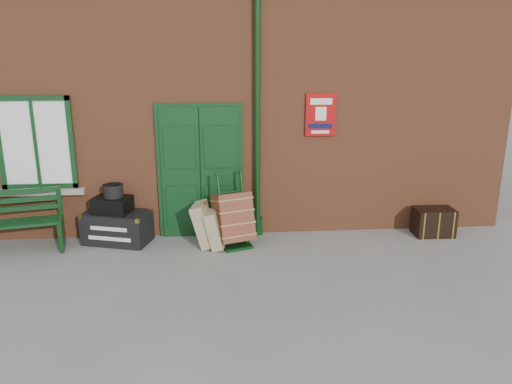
{
  "coord_description": "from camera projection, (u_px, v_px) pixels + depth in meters",
  "views": [
    {
      "loc": [
        -0.02,
        -6.66,
        3.08
      ],
      "look_at": [
        0.56,
        0.6,
        1.0
      ],
      "focal_mm": 35.0,
      "sensor_mm": 36.0,
      "label": 1
    }
  ],
  "objects": [
    {
      "name": "suitcase_front",
      "position": [
        215.0,
        229.0,
        8.0
      ],
      "size": [
        0.39,
        0.5,
        0.63
      ],
      "primitive_type": "cube",
      "rotation": [
        0.0,
        -0.23,
        -0.18
      ],
      "color": "tan",
      "rests_on": "ground"
    },
    {
      "name": "porter_trolley",
      "position": [
        233.0,
        218.0,
        8.08
      ],
      "size": [
        0.74,
        0.76,
        1.17
      ],
      "rotation": [
        0.0,
        0.0,
        0.33
      ],
      "color": "#0C3313",
      "rests_on": "ground"
    },
    {
      "name": "bench",
      "position": [
        7.0,
        221.0,
        7.77
      ],
      "size": [
        1.69,
        0.83,
        1.01
      ],
      "rotation": [
        0.0,
        0.0,
        0.21
      ],
      "color": "#0E3516",
      "rests_on": "ground"
    },
    {
      "name": "suitcase_back",
      "position": [
        204.0,
        224.0,
        8.06
      ],
      "size": [
        0.47,
        0.56,
        0.73
      ],
      "primitive_type": "cube",
      "rotation": [
        0.0,
        -0.28,
        -0.18
      ],
      "color": "tan",
      "rests_on": "ground"
    },
    {
      "name": "houdini_trunk",
      "position": [
        117.0,
        227.0,
        8.23
      ],
      "size": [
        1.16,
        0.85,
        0.52
      ],
      "primitive_type": "cube",
      "rotation": [
        0.0,
        0.0,
        -0.29
      ],
      "color": "black",
      "rests_on": "ground"
    },
    {
      "name": "hatbox",
      "position": [
        113.0,
        191.0,
        8.06
      ],
      "size": [
        0.39,
        0.39,
        0.21
      ],
      "primitive_type": "cylinder",
      "rotation": [
        0.0,
        0.0,
        -0.29
      ],
      "color": "black",
      "rests_on": "strongbox"
    },
    {
      "name": "dark_trunk",
      "position": [
        434.0,
        222.0,
        8.57
      ],
      "size": [
        0.66,
        0.43,
        0.47
      ],
      "primitive_type": "cube",
      "rotation": [
        0.0,
        0.0,
        -0.01
      ],
      "color": "black",
      "rests_on": "ground"
    },
    {
      "name": "station_building",
      "position": [
        216.0,
        97.0,
        9.99
      ],
      "size": [
        10.3,
        4.3,
        4.36
      ],
      "color": "brown",
      "rests_on": "ground"
    },
    {
      "name": "ground",
      "position": [
        221.0,
        270.0,
        7.24
      ],
      "size": [
        80.0,
        80.0,
        0.0
      ],
      "primitive_type": "plane",
      "color": "gray",
      "rests_on": "ground"
    },
    {
      "name": "strongbox",
      "position": [
        112.0,
        205.0,
        8.12
      ],
      "size": [
        0.67,
        0.56,
        0.26
      ],
      "primitive_type": "cube",
      "rotation": [
        0.0,
        0.0,
        -0.29
      ],
      "color": "black",
      "rests_on": "houdini_trunk"
    }
  ]
}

